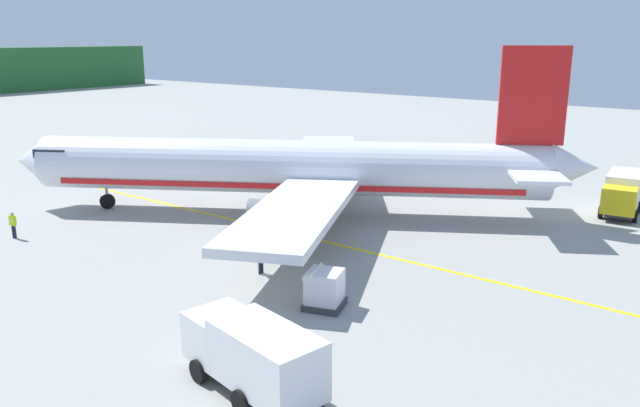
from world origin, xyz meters
TOP-DOWN VIEW (x-y plane):
  - airliner_foreground at (32.03, 17.81)m, footprint 31.87×37.56m
  - service_truck_fuel at (46.46, -0.85)m, footprint 6.45×2.98m
  - service_truck_baggage at (12.82, 4.12)m, footprint 3.35×6.43m
  - cargo_container_near at (20.30, 6.53)m, footprint 2.27×2.27m
  - cargo_container_mid at (24.79, 13.68)m, footprint 2.21×2.21m
  - crew_marshaller at (16.86, 28.60)m, footprint 0.32×0.62m
  - crew_loader_left at (21.72, 11.85)m, footprint 0.63×0.27m
  - apron_guide_line at (28.23, 13.30)m, footprint 0.30×60.00m

SIDE VIEW (x-z plane):
  - apron_guide_line at x=28.23m, z-range 0.00..0.01m
  - cargo_container_near at x=20.30m, z-range -0.06..1.89m
  - cargo_container_mid at x=24.79m, z-range -0.06..2.05m
  - crew_marshaller at x=16.86m, z-range 0.16..1.88m
  - crew_loader_left at x=21.72m, z-range 0.16..1.94m
  - service_truck_baggage at x=12.82m, z-range 0.17..2.91m
  - service_truck_fuel at x=46.46m, z-range 0.15..3.05m
  - airliner_foreground at x=32.03m, z-range -2.56..9.34m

